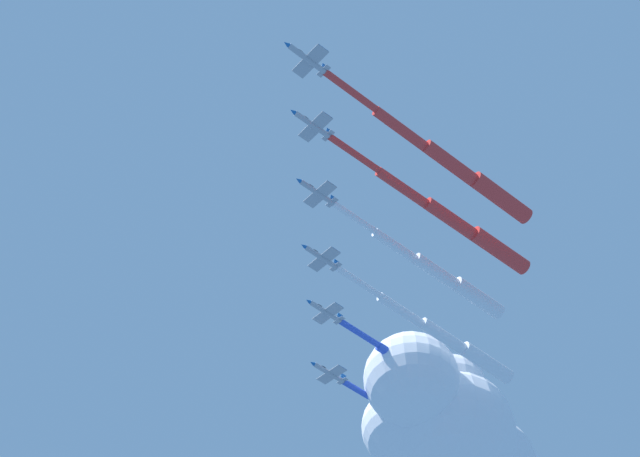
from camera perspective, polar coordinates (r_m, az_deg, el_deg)
jet_lead at (r=203.22m, az=7.65°, el=3.56°), size 58.16×29.95×4.29m
jet_port_inner at (r=214.22m, az=7.66°, el=0.42°), size 58.40×30.92×4.27m
jet_starboard_inner at (r=221.15m, az=6.77°, el=-2.53°), size 52.92×27.88×4.27m
jet_port_mid at (r=231.05m, az=7.20°, el=-6.19°), size 56.54×29.19×4.21m
jet_starboard_mid at (r=240.81m, az=6.68°, el=-8.62°), size 53.05×27.61×4.26m
jet_port_outer at (r=250.87m, az=7.25°, el=-11.98°), size 56.86×29.71×4.32m
cloud_puff at (r=250.17m, az=7.14°, el=-11.17°), size 56.51×36.05×33.85m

